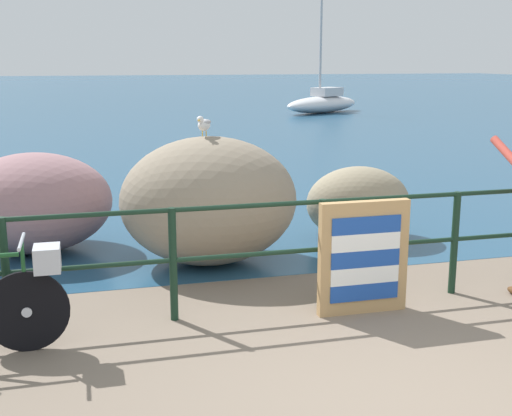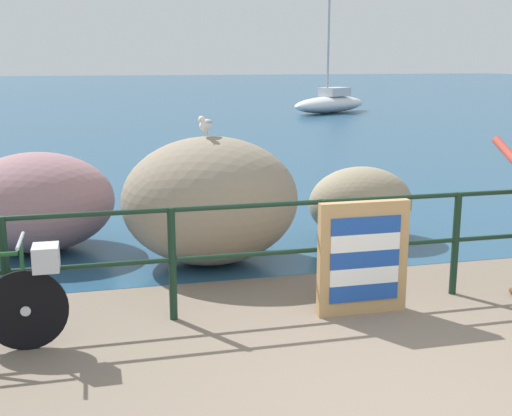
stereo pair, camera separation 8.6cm
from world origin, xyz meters
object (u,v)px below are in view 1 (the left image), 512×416
object	(u,v)px
breakwater_boulder_main	(209,201)
seagull	(204,124)
breakwater_boulder_right	(358,203)
sailboat	(323,103)
breakwater_boulder_left	(34,203)
folded_deckchair_stack	(363,258)

from	to	relation	value
breakwater_boulder_main	seagull	world-z (taller)	seagull
breakwater_boulder_right	seagull	bearing A→B (deg)	-166.09
seagull	sailboat	bearing A→B (deg)	-173.64
breakwater_boulder_left	sailboat	size ratio (longest dim) A/B	0.37
breakwater_boulder_right	sailboat	xyz separation A→B (m)	(6.69, 19.41, -0.04)
breakwater_boulder_main	breakwater_boulder_left	distance (m)	2.17
breakwater_boulder_right	sailboat	size ratio (longest dim) A/B	0.28
breakwater_boulder_main	breakwater_boulder_left	xyz separation A→B (m)	(-1.93, 0.98, -0.12)
folded_deckchair_stack	breakwater_boulder_left	xyz separation A→B (m)	(-2.99, 2.84, 0.08)
sailboat	breakwater_boulder_right	bearing A→B (deg)	39.00
breakwater_boulder_left	sailboat	xyz separation A→B (m)	(10.66, 18.98, -0.17)
folded_deckchair_stack	seagull	xyz separation A→B (m)	(-1.09, 1.90, 1.05)
breakwater_boulder_left	seagull	size ratio (longest dim) A/B	5.59
seagull	folded_deckchair_stack	bearing A→B (deg)	60.04
folded_deckchair_stack	breakwater_boulder_left	world-z (taller)	breakwater_boulder_left
folded_deckchair_stack	breakwater_boulder_right	distance (m)	2.61
breakwater_boulder_left	breakwater_boulder_right	world-z (taller)	breakwater_boulder_left
breakwater_boulder_right	folded_deckchair_stack	bearing A→B (deg)	-112.18
seagull	breakwater_boulder_left	bearing A→B (deg)	-86.37
breakwater_boulder_main	seagull	xyz separation A→B (m)	(-0.04, 0.03, 0.86)
breakwater_boulder_right	sailboat	world-z (taller)	sailboat
breakwater_boulder_main	seagull	distance (m)	0.86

